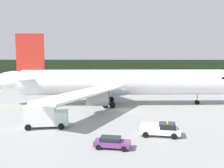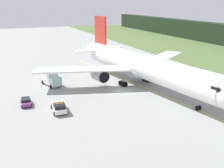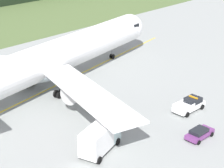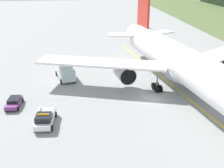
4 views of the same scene
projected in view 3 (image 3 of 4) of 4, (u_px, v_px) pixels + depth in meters
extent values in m
plane|color=gray|center=(84.00, 93.00, 62.37)|extent=(320.00, 320.00, 0.00)
cube|color=yellow|center=(57.00, 85.00, 65.59)|extent=(68.55, 10.70, 0.01)
cylinder|color=white|center=(56.00, 57.00, 63.69)|extent=(43.64, 11.91, 5.46)
ellipsoid|color=white|center=(129.00, 27.00, 81.14)|extent=(6.76, 6.30, 5.46)
ellipsoid|color=#ADBAC1|center=(47.00, 69.00, 62.60)|extent=(11.08, 7.22, 3.01)
cube|color=black|center=(126.00, 24.00, 79.78)|extent=(2.56, 5.40, 0.70)
cylinder|color=black|center=(5.00, 64.00, 66.37)|extent=(0.51, 2.62, 2.63)
cube|color=white|center=(87.00, 93.00, 52.01)|extent=(11.01, 22.30, 0.35)
cylinder|color=#B0B0B0|center=(77.00, 91.00, 55.98)|extent=(4.39, 3.43, 2.86)
cylinder|color=black|center=(86.00, 86.00, 57.55)|extent=(0.51, 2.62, 2.63)
cylinder|color=gray|center=(112.00, 51.00, 77.62)|extent=(0.20, 0.20, 2.24)
cylinder|color=black|center=(111.00, 56.00, 78.18)|extent=(0.92, 0.35, 0.90)
cylinder|color=black|center=(113.00, 57.00, 77.91)|extent=(0.92, 0.35, 0.90)
cylinder|color=gray|center=(27.00, 77.00, 64.33)|extent=(0.28, 0.28, 2.24)
cylinder|color=black|center=(33.00, 82.00, 65.12)|extent=(1.23, 0.48, 1.20)
cylinder|color=black|center=(30.00, 81.00, 65.48)|extent=(1.23, 0.48, 1.20)
cylinder|color=black|center=(26.00, 85.00, 64.04)|extent=(1.23, 0.48, 1.20)
cylinder|color=black|center=(23.00, 84.00, 64.40)|extent=(1.23, 0.48, 1.20)
cylinder|color=gray|center=(61.00, 86.00, 60.68)|extent=(0.28, 0.28, 2.24)
cylinder|color=black|center=(62.00, 91.00, 61.83)|extent=(1.23, 0.48, 1.20)
cylinder|color=black|center=(66.00, 92.00, 61.47)|extent=(1.23, 0.48, 1.20)
cylinder|color=black|center=(56.00, 94.00, 60.75)|extent=(1.23, 0.48, 1.20)
cylinder|color=black|center=(60.00, 95.00, 60.39)|extent=(1.23, 0.48, 1.20)
cube|color=white|center=(189.00, 106.00, 56.38)|extent=(5.38, 2.44, 0.70)
cube|color=black|center=(193.00, 100.00, 56.72)|extent=(2.22, 2.06, 0.70)
cube|color=white|center=(178.00, 103.00, 56.02)|extent=(2.52, 0.27, 0.45)
cube|color=white|center=(190.00, 107.00, 54.69)|extent=(2.52, 0.27, 0.45)
cube|color=orange|center=(193.00, 97.00, 56.55)|extent=(0.30, 1.47, 0.16)
cylinder|color=black|center=(190.00, 102.00, 58.37)|extent=(0.77, 0.29, 0.76)
cylinder|color=black|center=(202.00, 107.00, 56.94)|extent=(0.77, 0.29, 0.76)
cylinder|color=black|center=(175.00, 110.00, 56.09)|extent=(0.77, 0.29, 0.76)
cylinder|color=black|center=(187.00, 115.00, 54.67)|extent=(0.77, 0.29, 0.76)
cube|color=silver|center=(109.00, 132.00, 48.00)|extent=(2.44, 2.80, 2.00)
cube|color=white|center=(96.00, 141.00, 45.32)|extent=(4.75, 3.40, 2.85)
cylinder|color=#99999E|center=(100.00, 148.00, 46.60)|extent=(0.77, 0.29, 1.04)
cylinder|color=#99999E|center=(93.00, 155.00, 45.20)|extent=(0.77, 0.29, 1.04)
cylinder|color=black|center=(100.00, 137.00, 48.90)|extent=(0.94, 0.48, 0.90)
cylinder|color=black|center=(118.00, 142.00, 47.87)|extent=(0.94, 0.48, 0.90)
cylinder|color=black|center=(81.00, 155.00, 45.16)|extent=(0.94, 0.48, 0.90)
cylinder|color=black|center=(99.00, 160.00, 44.12)|extent=(0.94, 0.48, 0.90)
cube|color=#6F3375|center=(200.00, 134.00, 49.36)|extent=(4.21, 1.99, 0.55)
cube|color=black|center=(199.00, 131.00, 49.03)|extent=(2.39, 1.67, 0.45)
cylinder|color=black|center=(200.00, 129.00, 50.97)|extent=(0.61, 0.22, 0.60)
cylinder|color=black|center=(212.00, 134.00, 49.79)|extent=(0.61, 0.22, 0.60)
cylinder|color=black|center=(187.00, 137.00, 49.13)|extent=(0.61, 0.22, 0.60)
cylinder|color=black|center=(199.00, 143.00, 47.95)|extent=(0.61, 0.22, 0.60)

